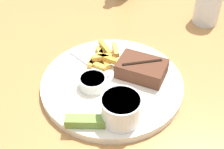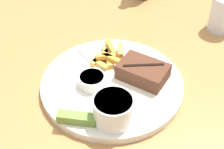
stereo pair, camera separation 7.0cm
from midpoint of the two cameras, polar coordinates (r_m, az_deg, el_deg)
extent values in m
cube|color=#A87542|center=(0.74, 2.71, -3.47)|extent=(1.55, 1.28, 0.04)
cylinder|color=#A87542|center=(1.68, -6.72, 9.69)|extent=(0.06, 0.06, 0.68)
cylinder|color=silver|center=(0.72, 2.78, -1.96)|extent=(0.33, 0.33, 0.01)
cylinder|color=white|center=(0.71, 2.80, -1.44)|extent=(0.33, 0.33, 0.00)
cube|color=#512D1E|center=(0.72, 8.48, 0.45)|extent=(0.12, 0.08, 0.04)
cube|color=black|center=(0.70, 8.63, 1.61)|extent=(0.07, 0.06, 0.00)
cube|color=gold|center=(0.78, 2.33, 4.92)|extent=(0.05, 0.04, 0.01)
cube|color=gold|center=(0.75, 1.47, 3.18)|extent=(0.04, 0.04, 0.01)
cube|color=gold|center=(0.77, 4.17, 4.39)|extent=(0.04, 0.05, 0.01)
cube|color=gold|center=(0.77, 0.52, 3.00)|extent=(0.01, 0.07, 0.01)
cube|color=gold|center=(0.77, 1.69, 3.16)|extent=(0.07, 0.06, 0.01)
cube|color=gold|center=(0.74, 3.30, 2.47)|extent=(0.08, 0.01, 0.01)
cube|color=gold|center=(0.77, 1.53, 3.18)|extent=(0.04, 0.05, 0.01)
cube|color=gold|center=(0.75, 0.46, 1.72)|extent=(0.05, 0.01, 0.01)
cylinder|color=white|center=(0.61, 3.50, -6.60)|extent=(0.08, 0.08, 0.05)
cylinder|color=beige|center=(0.60, 3.59, -5.24)|extent=(0.08, 0.08, 0.01)
cylinder|color=silver|center=(0.69, -0.82, -1.25)|extent=(0.06, 0.06, 0.03)
cylinder|color=#C67A4C|center=(0.69, -0.83, -0.63)|extent=(0.05, 0.05, 0.01)
cube|color=olive|center=(0.62, -3.21, -8.16)|extent=(0.08, 0.06, 0.02)
cube|color=#B7B7BC|center=(0.77, -1.68, 2.80)|extent=(0.10, 0.04, 0.00)
cube|color=#B7B7BC|center=(0.73, 1.09, -0.07)|extent=(0.03, 0.01, 0.00)
cube|color=#B7B7BC|center=(0.73, 1.37, 0.07)|extent=(0.03, 0.01, 0.00)
cube|color=#B7B7BC|center=(0.73, 1.65, 0.21)|extent=(0.03, 0.01, 0.00)
cylinder|color=silver|center=(0.95, 21.74, 10.18)|extent=(0.07, 0.07, 0.10)
camera|label=1|loc=(0.03, -87.13, 2.57)|focal=50.00mm
camera|label=2|loc=(0.03, 92.87, -2.57)|focal=50.00mm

